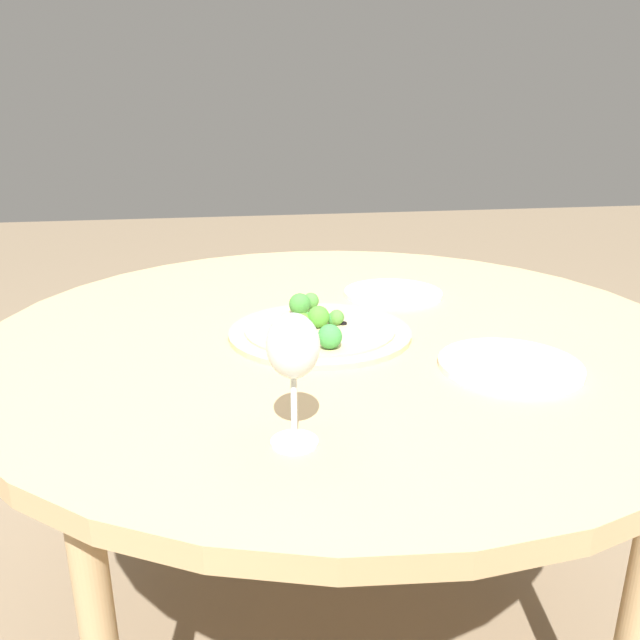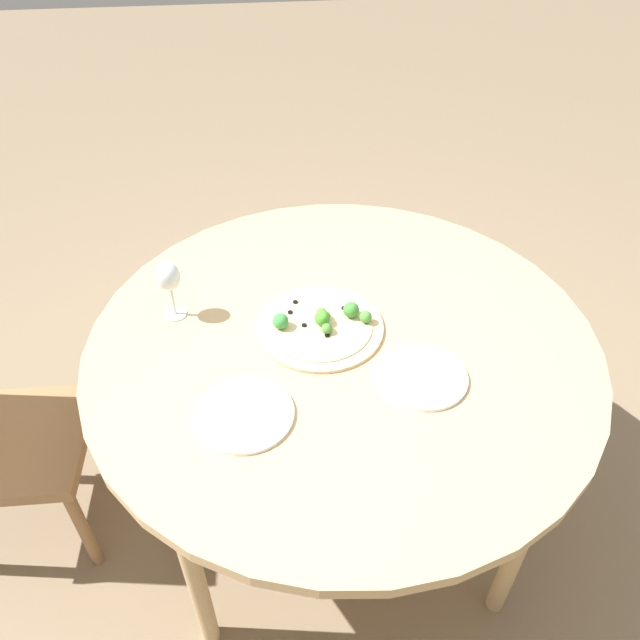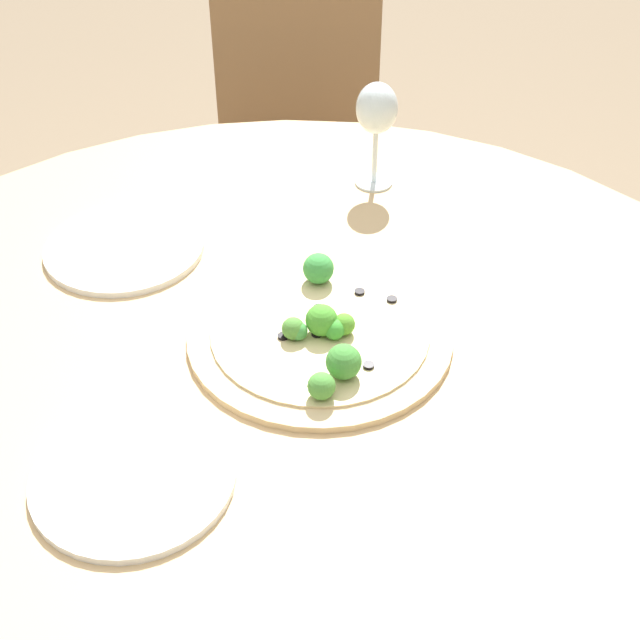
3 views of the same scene
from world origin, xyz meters
name	(u,v)px [view 2 (image 2 of 3)]	position (x,y,z in m)	size (l,w,h in m)	color
ground_plane	(337,495)	(0.00, 0.00, 0.00)	(12.00, 12.00, 0.00)	#847056
dining_table	(342,353)	(0.00, 0.00, 0.69)	(1.36, 1.36, 0.75)	tan
pizza	(321,325)	(0.05, 0.05, 0.76)	(0.34, 0.34, 0.06)	#DBBC89
wine_glass	(169,278)	(0.15, 0.45, 0.87)	(0.07, 0.07, 0.17)	silver
plate_near	(423,377)	(-0.16, -0.18, 0.75)	(0.22, 0.22, 0.01)	white
plate_far	(245,414)	(-0.23, 0.26, 0.75)	(0.23, 0.23, 0.01)	white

